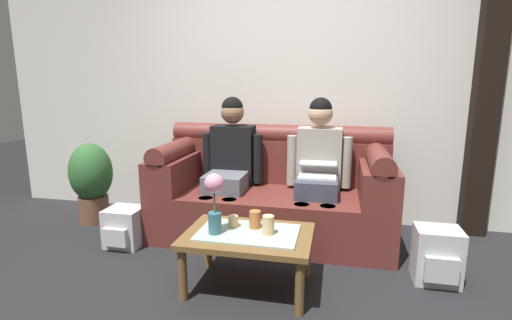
{
  "coord_description": "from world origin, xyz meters",
  "views": [
    {
      "loc": [
        0.54,
        -2.03,
        1.34
      ],
      "look_at": [
        -0.09,
        0.86,
        0.74
      ],
      "focal_mm": 26.52,
      "sensor_mm": 36.0,
      "label": 1
    }
  ],
  "objects_px": {
    "cup_far_center": "(255,219)",
    "couch": "(273,194)",
    "cup_near_right": "(268,225)",
    "backpack_left": "(125,227)",
    "flower_vase": "(214,197)",
    "backpack_right": "(437,256)",
    "potted_plant": "(91,179)",
    "person_left": "(230,160)",
    "person_right": "(318,164)",
    "cup_near_left": "(233,221)",
    "coffee_table": "(248,240)"
  },
  "relations": [
    {
      "from": "cup_far_center",
      "to": "person_left",
      "type": "bearing_deg",
      "value": 115.75
    },
    {
      "from": "cup_near_left",
      "to": "backpack_left",
      "type": "distance_m",
      "value": 1.14
    },
    {
      "from": "cup_near_right",
      "to": "backpack_right",
      "type": "bearing_deg",
      "value": 17.95
    },
    {
      "from": "flower_vase",
      "to": "cup_near_left",
      "type": "relative_size",
      "value": 5.23
    },
    {
      "from": "couch",
      "to": "cup_near_left",
      "type": "bearing_deg",
      "value": -97.69
    },
    {
      "from": "backpack_right",
      "to": "backpack_left",
      "type": "xyz_separation_m",
      "value": [
        -2.4,
        0.09,
        -0.03
      ]
    },
    {
      "from": "couch",
      "to": "person_left",
      "type": "height_order",
      "value": "person_left"
    },
    {
      "from": "flower_vase",
      "to": "backpack_left",
      "type": "bearing_deg",
      "value": 152.49
    },
    {
      "from": "person_right",
      "to": "cup_near_right",
      "type": "relative_size",
      "value": 10.05
    },
    {
      "from": "coffee_table",
      "to": "backpack_right",
      "type": "height_order",
      "value": "coffee_table"
    },
    {
      "from": "person_left",
      "to": "cup_far_center",
      "type": "distance_m",
      "value": 0.99
    },
    {
      "from": "backpack_left",
      "to": "cup_near_left",
      "type": "bearing_deg",
      "value": -19.29
    },
    {
      "from": "coffee_table",
      "to": "cup_near_right",
      "type": "xyz_separation_m",
      "value": [
        0.13,
        -0.01,
        0.12
      ]
    },
    {
      "from": "couch",
      "to": "cup_far_center",
      "type": "relative_size",
      "value": 17.34
    },
    {
      "from": "person_right",
      "to": "coffee_table",
      "type": "distance_m",
      "value": 1.07
    },
    {
      "from": "person_right",
      "to": "cup_near_right",
      "type": "xyz_separation_m",
      "value": [
        -0.26,
        -0.96,
        -0.2
      ]
    },
    {
      "from": "potted_plant",
      "to": "person_left",
      "type": "bearing_deg",
      "value": 3.09
    },
    {
      "from": "cup_near_right",
      "to": "person_right",
      "type": "bearing_deg",
      "value": 74.96
    },
    {
      "from": "coffee_table",
      "to": "cup_far_center",
      "type": "distance_m",
      "value": 0.14
    },
    {
      "from": "cup_far_center",
      "to": "backpack_left",
      "type": "bearing_deg",
      "value": 163.34
    },
    {
      "from": "backpack_right",
      "to": "cup_near_right",
      "type": "bearing_deg",
      "value": -162.05
    },
    {
      "from": "person_right",
      "to": "backpack_left",
      "type": "relative_size",
      "value": 3.8
    },
    {
      "from": "coffee_table",
      "to": "backpack_right",
      "type": "distance_m",
      "value": 1.29
    },
    {
      "from": "person_left",
      "to": "backpack_right",
      "type": "xyz_separation_m",
      "value": [
        1.63,
        -0.6,
        -0.47
      ]
    },
    {
      "from": "person_left",
      "to": "backpack_left",
      "type": "xyz_separation_m",
      "value": [
        -0.77,
        -0.51,
        -0.5
      ]
    },
    {
      "from": "person_left",
      "to": "person_right",
      "type": "relative_size",
      "value": 1.0
    },
    {
      "from": "flower_vase",
      "to": "backpack_left",
      "type": "xyz_separation_m",
      "value": [
        -0.96,
        0.5,
        -0.47
      ]
    },
    {
      "from": "person_right",
      "to": "potted_plant",
      "type": "bearing_deg",
      "value": -178.05
    },
    {
      "from": "cup_far_center",
      "to": "couch",
      "type": "bearing_deg",
      "value": 91.93
    },
    {
      "from": "cup_near_right",
      "to": "backpack_left",
      "type": "distance_m",
      "value": 1.4
    },
    {
      "from": "coffee_table",
      "to": "potted_plant",
      "type": "height_order",
      "value": "potted_plant"
    },
    {
      "from": "cup_near_right",
      "to": "cup_far_center",
      "type": "height_order",
      "value": "cup_near_right"
    },
    {
      "from": "person_left",
      "to": "potted_plant",
      "type": "distance_m",
      "value": 1.4
    },
    {
      "from": "flower_vase",
      "to": "backpack_right",
      "type": "relative_size",
      "value": 1.04
    },
    {
      "from": "person_left",
      "to": "cup_near_left",
      "type": "bearing_deg",
      "value": -72.83
    },
    {
      "from": "cup_near_right",
      "to": "backpack_left",
      "type": "relative_size",
      "value": 0.38
    },
    {
      "from": "flower_vase",
      "to": "backpack_right",
      "type": "xyz_separation_m",
      "value": [
        1.44,
        0.42,
        -0.45
      ]
    },
    {
      "from": "cup_near_left",
      "to": "cup_far_center",
      "type": "relative_size",
      "value": 0.64
    },
    {
      "from": "backpack_left",
      "to": "potted_plant",
      "type": "height_order",
      "value": "potted_plant"
    },
    {
      "from": "cup_near_left",
      "to": "backpack_right",
      "type": "distance_m",
      "value": 1.41
    },
    {
      "from": "person_right",
      "to": "coffee_table",
      "type": "bearing_deg",
      "value": -112.47
    },
    {
      "from": "cup_far_center",
      "to": "backpack_right",
      "type": "relative_size",
      "value": 0.31
    },
    {
      "from": "couch",
      "to": "backpack_left",
      "type": "xyz_separation_m",
      "value": [
        -1.16,
        -0.52,
        -0.22
      ]
    },
    {
      "from": "flower_vase",
      "to": "potted_plant",
      "type": "distance_m",
      "value": 1.84
    },
    {
      "from": "cup_near_right",
      "to": "potted_plant",
      "type": "height_order",
      "value": "potted_plant"
    },
    {
      "from": "backpack_right",
      "to": "potted_plant",
      "type": "bearing_deg",
      "value": 170.07
    },
    {
      "from": "coffee_table",
      "to": "cup_near_left",
      "type": "distance_m",
      "value": 0.17
    },
    {
      "from": "couch",
      "to": "potted_plant",
      "type": "height_order",
      "value": "couch"
    },
    {
      "from": "cup_far_center",
      "to": "potted_plant",
      "type": "height_order",
      "value": "potted_plant"
    },
    {
      "from": "flower_vase",
      "to": "coffee_table",
      "type": "bearing_deg",
      "value": 18.98
    }
  ]
}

